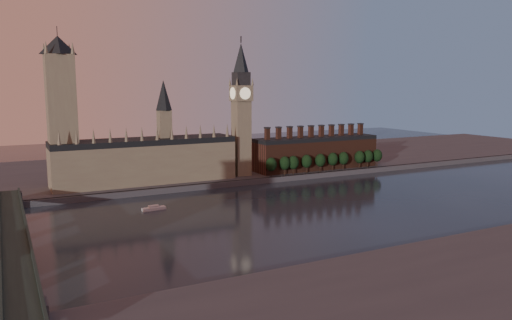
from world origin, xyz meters
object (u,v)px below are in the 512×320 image
Objects in this scene: victoria_tower at (61,108)px; westminster_bridge at (14,238)px; big_ben at (241,108)px; river_boat at (154,208)px.

westminster_bridge is (-35.00, -117.70, -51.65)m from victoria_tower.
big_ben is at bearing -2.20° from victoria_tower.
westminster_bridge is 13.89× the size of river_boat.
victoria_tower is 0.54× the size of westminster_bridge.
victoria_tower is 133.21m from westminster_bridge.
river_boat is (-88.34, -62.63, -55.75)m from big_ben.
river_boat is at bearing -144.66° from big_ben.
river_boat is at bearing 33.15° from westminster_bridge.
westminster_bridge reaches higher than river_boat.
big_ben reaches higher than river_boat.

